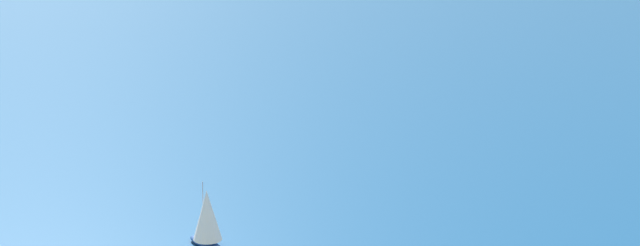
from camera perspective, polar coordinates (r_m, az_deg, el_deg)
name	(u,v)px	position (r m, az deg, el deg)	size (l,w,h in m)	color
sailboat_offshore	(207,218)	(202.36, -5.30, -4.46)	(6.96, 8.68, 11.28)	#23478C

